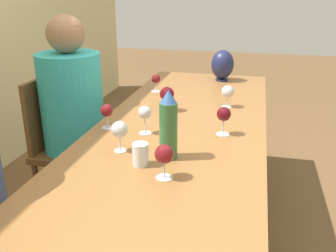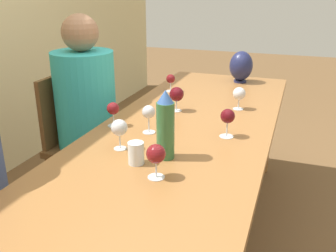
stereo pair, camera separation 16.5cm
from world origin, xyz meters
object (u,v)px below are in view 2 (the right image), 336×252
wine_glass_1 (156,155)px  wine_glass_5 (119,128)px  wine_glass_6 (113,109)px  chair_far (79,138)px  water_tumbler (136,153)px  wine_glass_2 (149,113)px  wine_glass_3 (239,94)px  wine_glass_0 (177,95)px  person_far (89,113)px  wine_glass_7 (171,80)px  wine_glass_4 (228,117)px  water_bottle (165,126)px  vase (241,66)px

wine_glass_1 → wine_glass_5: size_ratio=0.98×
wine_glass_6 → chair_far: 0.64m
water_tumbler → wine_glass_2: bearing=13.7°
wine_glass_5 → wine_glass_6: size_ratio=1.09×
wine_glass_3 → wine_glass_5: 0.85m
wine_glass_0 → person_far: (-0.02, 0.58, -0.17)m
wine_glass_5 → chair_far: (0.57, 0.59, -0.36)m
water_tumbler → wine_glass_1: (-0.08, -0.12, 0.05)m
wine_glass_3 → person_far: bearing=100.8°
wine_glass_1 → wine_glass_7: size_ratio=1.14×
wine_glass_5 → chair_far: 0.90m
wine_glass_5 → wine_glass_7: size_ratio=1.16×
wine_glass_4 → wine_glass_5: size_ratio=1.01×
wine_glass_1 → chair_far: (0.77, 0.84, -0.35)m
water_tumbler → wine_glass_6: 0.46m
wine_glass_0 → wine_glass_1: size_ratio=1.04×
water_tumbler → wine_glass_3: size_ratio=0.70×
wine_glass_6 → person_far: 0.50m
water_tumbler → wine_glass_3: (0.86, -0.27, 0.05)m
wine_glass_1 → wine_glass_7: 1.23m
wine_glass_5 → wine_glass_2: bearing=-11.5°
water_bottle → wine_glass_6: (0.27, 0.38, -0.05)m
wine_glass_0 → wine_glass_6: bearing=146.3°
water_tumbler → vase: size_ratio=0.40×
wine_glass_0 → wine_glass_2: (-0.37, 0.02, 0.00)m
vase → wine_glass_0: vase is taller
wine_glass_2 → wine_glass_6: bearing=83.2°
wine_glass_7 → person_far: 0.60m
water_bottle → wine_glass_1: bearing=-171.4°
water_bottle → wine_glass_5: size_ratio=2.14×
vase → wine_glass_1: (-1.60, 0.05, -0.03)m
wine_glass_4 → chair_far: bearing=75.0°
wine_glass_6 → chair_far: size_ratio=0.14×
wine_glass_4 → wine_glass_5: (-0.30, 0.42, -0.00)m
vase → wine_glass_0: bearing=163.9°
wine_glass_5 → vase: bearing=-12.1°
wine_glass_4 → water_bottle: bearing=148.0°
wine_glass_6 → chair_far: bearing=53.4°
wine_glass_0 → wine_glass_7: size_ratio=1.19×
water_tumbler → wine_glass_0: size_ratio=0.66×
wine_glass_2 → wine_glass_4: bearing=-78.7°
wine_glass_5 → wine_glass_1: bearing=-128.0°
vase → wine_glass_4: (-1.10, -0.12, -0.02)m
wine_glass_0 → chair_far: bearing=91.8°
vase → wine_glass_4: vase is taller
wine_glass_0 → wine_glass_4: size_ratio=1.02×
water_tumbler → wine_glass_0: (0.70, 0.06, 0.05)m
wine_glass_3 → vase: bearing=8.5°
wine_glass_6 → wine_glass_2: bearing=-96.8°
water_tumbler → wine_glass_6: (0.36, 0.29, 0.04)m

